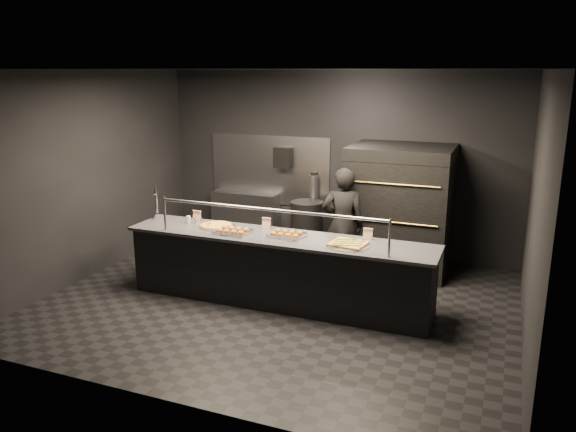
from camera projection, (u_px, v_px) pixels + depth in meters
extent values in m
plane|color=black|center=(278.00, 302.00, 7.45)|extent=(6.00, 6.00, 0.00)
plane|color=black|center=(277.00, 69.00, 6.70)|extent=(6.00, 6.00, 0.00)
cube|color=black|center=(336.00, 162.00, 9.32)|extent=(6.00, 0.04, 3.00)
cube|color=black|center=(166.00, 249.00, 4.83)|extent=(6.00, 0.04, 3.00)
cube|color=black|center=(88.00, 176.00, 8.15)|extent=(0.04, 5.00, 3.00)
cube|color=black|center=(536.00, 214.00, 6.00)|extent=(0.04, 5.00, 3.00)
cube|color=#99999E|center=(269.00, 170.00, 9.79)|extent=(2.20, 0.02, 1.20)
cube|color=black|center=(278.00, 271.00, 7.34)|extent=(4.00, 0.70, 0.88)
cube|color=#313136|center=(278.00, 237.00, 7.23)|extent=(4.10, 0.78, 0.04)
cylinder|color=#99999E|center=(165.00, 214.00, 7.43)|extent=(0.03, 0.03, 0.45)
cylinder|color=#99999E|center=(390.00, 238.00, 6.36)|extent=(0.03, 0.03, 0.45)
cylinder|color=#99999E|center=(268.00, 210.00, 6.85)|extent=(3.00, 0.04, 0.04)
cube|color=black|center=(397.00, 250.00, 8.66)|extent=(1.50, 1.15, 0.60)
cube|color=black|center=(399.00, 212.00, 8.50)|extent=(1.50, 1.20, 0.55)
cube|color=black|center=(401.00, 177.00, 8.37)|extent=(1.50, 1.20, 0.55)
cube|color=black|center=(402.00, 152.00, 8.27)|extent=(1.50, 1.20, 0.18)
cylinder|color=gold|center=(391.00, 222.00, 7.95)|extent=(1.30, 0.02, 0.02)
cylinder|color=gold|center=(393.00, 184.00, 7.81)|extent=(1.30, 0.02, 0.02)
cube|color=#99999E|center=(246.00, 217.00, 10.00)|extent=(1.20, 0.35, 0.90)
cube|color=black|center=(283.00, 157.00, 9.53)|extent=(0.30, 0.20, 0.35)
cylinder|color=#B2B2B7|center=(314.00, 189.00, 9.47)|extent=(0.14, 0.14, 0.45)
cube|color=black|center=(314.00, 174.00, 9.41)|extent=(0.10, 0.06, 0.06)
cylinder|color=silver|center=(157.00, 216.00, 8.06)|extent=(0.13, 0.13, 0.08)
cylinder|color=silver|center=(157.00, 204.00, 8.01)|extent=(0.05, 0.05, 0.34)
cylinder|color=silver|center=(153.00, 195.00, 7.91)|extent=(0.02, 0.09, 0.02)
cone|color=black|center=(156.00, 188.00, 7.95)|extent=(0.05, 0.05, 0.13)
cylinder|color=silver|center=(216.00, 226.00, 7.65)|extent=(0.50, 0.50, 0.01)
cylinder|color=#B47839|center=(216.00, 225.00, 7.64)|extent=(0.44, 0.44, 0.02)
cylinder|color=gold|center=(216.00, 225.00, 7.64)|extent=(0.38, 0.38, 0.01)
cube|color=silver|center=(233.00, 232.00, 7.35)|extent=(0.49, 0.40, 0.02)
ellipsoid|color=#B67927|center=(220.00, 230.00, 7.33)|extent=(0.08, 0.08, 0.05)
ellipsoid|color=#B67927|center=(225.00, 227.00, 7.46)|extent=(0.08, 0.08, 0.05)
ellipsoid|color=#B67927|center=(227.00, 231.00, 7.29)|extent=(0.08, 0.08, 0.05)
ellipsoid|color=#B67927|center=(232.00, 228.00, 7.42)|extent=(0.08, 0.08, 0.05)
ellipsoid|color=#B67927|center=(234.00, 232.00, 7.25)|extent=(0.08, 0.08, 0.05)
ellipsoid|color=#B67927|center=(239.00, 229.00, 7.39)|extent=(0.08, 0.08, 0.05)
ellipsoid|color=#B67927|center=(241.00, 232.00, 7.21)|extent=(0.08, 0.08, 0.05)
ellipsoid|color=#B67927|center=(246.00, 230.00, 7.35)|extent=(0.08, 0.08, 0.05)
cube|color=silver|center=(287.00, 236.00, 7.20)|extent=(0.51, 0.44, 0.02)
ellipsoid|color=#B67927|center=(274.00, 233.00, 7.18)|extent=(0.08, 0.08, 0.05)
ellipsoid|color=#B67927|center=(278.00, 230.00, 7.31)|extent=(0.08, 0.08, 0.05)
ellipsoid|color=#B67927|center=(281.00, 234.00, 7.15)|extent=(0.08, 0.08, 0.05)
ellipsoid|color=#B67927|center=(285.00, 231.00, 7.28)|extent=(0.08, 0.08, 0.05)
ellipsoid|color=#B67927|center=(288.00, 235.00, 7.11)|extent=(0.08, 0.08, 0.05)
ellipsoid|color=#B67927|center=(292.00, 232.00, 7.24)|extent=(0.08, 0.08, 0.05)
ellipsoid|color=#B67927|center=(295.00, 236.00, 7.08)|extent=(0.08, 0.08, 0.05)
ellipsoid|color=#B67927|center=(299.00, 233.00, 7.21)|extent=(0.08, 0.08, 0.05)
cylinder|color=silver|center=(348.00, 245.00, 6.83)|extent=(0.53, 0.53, 0.01)
cube|color=#B47839|center=(348.00, 244.00, 6.83)|extent=(0.47, 0.43, 0.02)
cube|color=gold|center=(348.00, 243.00, 6.82)|extent=(0.44, 0.41, 0.01)
cube|color=#5A9F2D|center=(348.00, 242.00, 6.82)|extent=(0.42, 0.38, 0.01)
cylinder|color=silver|center=(188.00, 220.00, 7.81)|extent=(0.06, 0.06, 0.10)
cylinder|color=silver|center=(195.00, 221.00, 7.78)|extent=(0.05, 0.05, 0.08)
cube|color=white|center=(197.00, 215.00, 7.94)|extent=(0.12, 0.04, 0.15)
cube|color=white|center=(266.00, 223.00, 7.56)|extent=(0.12, 0.04, 0.15)
cube|color=white|center=(368.00, 234.00, 7.06)|extent=(0.12, 0.04, 0.15)
cylinder|color=black|center=(307.00, 228.00, 9.31)|extent=(0.54, 0.54, 0.90)
imported|color=black|center=(343.00, 224.00, 8.10)|extent=(0.69, 0.55, 1.66)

